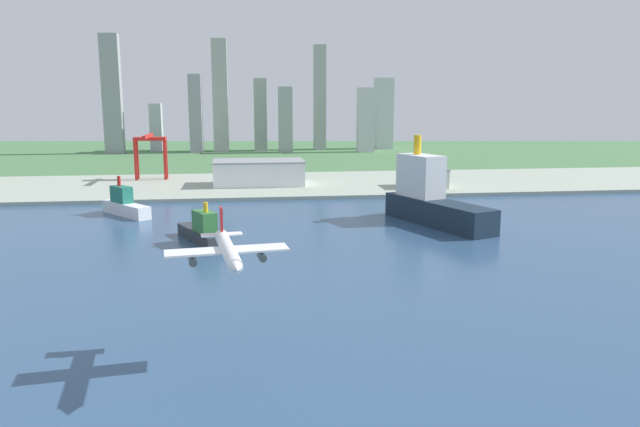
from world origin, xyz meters
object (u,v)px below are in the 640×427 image
port_crane_red (150,146)px  warehouse_main (259,172)px  ferry_boat (125,205)px  warehouse_annex (423,177)px  container_barge (202,231)px  airplane_landing (228,250)px  cargo_ship (432,199)px

port_crane_red → warehouse_main: size_ratio=0.64×
ferry_boat → port_crane_red: bearing=91.9°
ferry_boat → warehouse_annex: ferry_boat is taller
container_barge → warehouse_main: (32.79, 181.61, 6.15)m
airplane_landing → warehouse_main: (17.26, 323.02, -18.84)m
airplane_landing → port_crane_red: 370.64m
warehouse_annex → container_barge: bearing=-135.3°
airplane_landing → warehouse_annex: 327.96m
warehouse_main → airplane_landing: bearing=-93.1°
container_barge → warehouse_main: size_ratio=0.61×
container_barge → warehouse_annex: bearing=44.7°
port_crane_red → airplane_landing: bearing=-79.2°
cargo_ship → container_barge: bearing=-166.1°
port_crane_red → warehouse_annex: port_crane_red is taller
cargo_ship → airplane_landing: bearing=-122.0°
container_barge → cargo_ship: (122.89, 30.41, 7.66)m
container_barge → port_crane_red: (-53.76, 222.69, 23.97)m
airplane_landing → warehouse_main: 324.03m
airplane_landing → warehouse_main: size_ratio=0.53×
port_crane_red → ferry_boat: bearing=-88.1°
ferry_boat → port_crane_red: port_crane_red is taller
warehouse_annex → warehouse_main: bearing=167.5°
port_crane_red → warehouse_annex: size_ratio=1.40×
ferry_boat → warehouse_main: 133.49m
ferry_boat → warehouse_main: ferry_boat is taller
cargo_ship → warehouse_main: cargo_ship is taller
ferry_boat → warehouse_main: (81.81, 105.34, 5.64)m
cargo_ship → port_crane_red: 261.61m
port_crane_red → container_barge: bearing=-76.4°
ferry_boat → cargo_ship: bearing=-14.9°
container_barge → ferry_boat: (-49.01, 76.27, 0.51)m
airplane_landing → ferry_boat: bearing=106.5°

